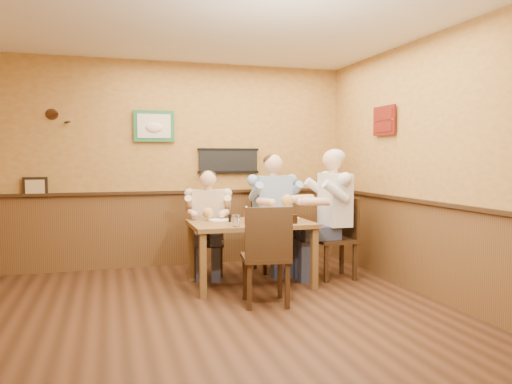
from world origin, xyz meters
TOP-DOWN VIEW (x-y plane):
  - room at (0.14, 0.17)m, footprint 5.02×5.03m
  - dining_table at (0.78, 1.14)m, footprint 1.40×0.90m
  - chair_back_left at (0.41, 1.80)m, footprint 0.46×0.46m
  - chair_back_right at (1.26, 1.78)m, footprint 0.48×0.48m
  - chair_right_end at (1.87, 1.18)m, footprint 0.47×0.47m
  - chair_near_side at (0.71, 0.37)m, footprint 0.53×0.53m
  - diner_tan_shirt at (0.41, 1.80)m, footprint 0.66×0.66m
  - diner_blue_polo at (1.26, 1.78)m, footprint 0.68×0.68m
  - diner_white_elder at (1.87, 1.18)m, footprint 0.68×0.68m
  - water_glass_left at (0.52, 0.81)m, footprint 0.09×0.09m
  - water_glass_mid at (0.80, 0.90)m, footprint 0.11×0.11m
  - cola_tumbler at (1.21, 0.85)m, footprint 0.08×0.08m
  - hot_sauce_bottle at (0.69, 1.00)m, footprint 0.05×0.05m
  - salt_shaker at (0.76, 1.10)m, footprint 0.04×0.04m
  - pepper_shaker at (0.54, 1.19)m, footprint 0.04×0.04m
  - plate_far_left at (0.44, 1.35)m, footprint 0.29×0.29m
  - plate_far_right at (1.29, 1.25)m, footprint 0.33×0.33m

SIDE VIEW (x-z plane):
  - chair_back_left at x=0.41m, z-range 0.00..0.84m
  - chair_back_right at x=1.26m, z-range 0.00..0.97m
  - chair_right_end at x=1.87m, z-range 0.00..1.00m
  - chair_near_side at x=0.71m, z-range 0.00..1.02m
  - diner_tan_shirt at x=0.41m, z-range 0.00..1.20m
  - dining_table at x=0.78m, z-range 0.28..1.03m
  - diner_blue_polo at x=1.26m, z-range 0.00..1.39m
  - diner_white_elder at x=1.87m, z-range 0.00..1.44m
  - plate_far_left at x=0.44m, z-range 0.75..0.77m
  - plate_far_right at x=1.29m, z-range 0.75..0.77m
  - salt_shaker at x=0.76m, z-range 0.75..0.83m
  - pepper_shaker at x=0.54m, z-range 0.75..0.84m
  - cola_tumbler at x=1.21m, z-range 0.75..0.85m
  - water_glass_left at x=0.52m, z-range 0.75..0.88m
  - water_glass_mid at x=0.80m, z-range 0.75..0.88m
  - hot_sauce_bottle at x=0.69m, z-range 0.75..0.93m
  - room at x=0.14m, z-range 0.28..3.09m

